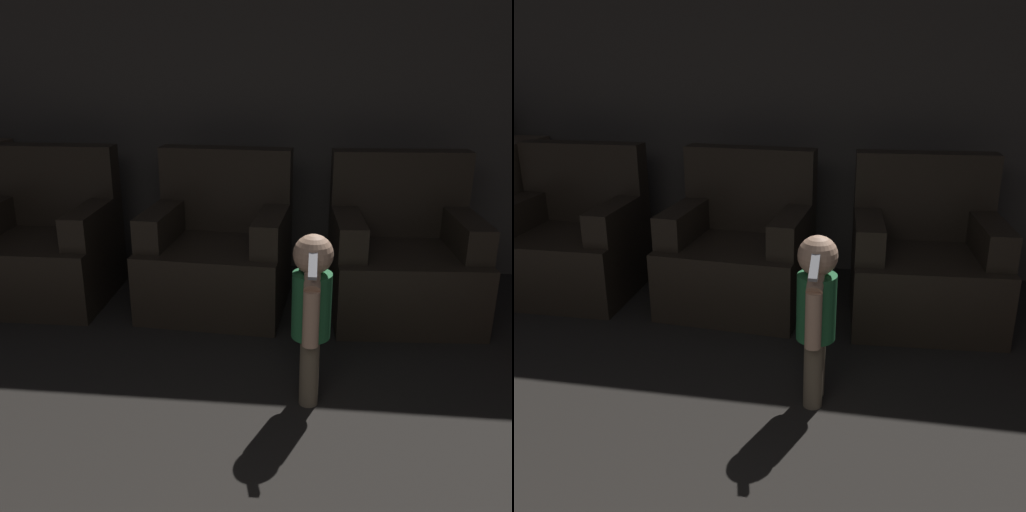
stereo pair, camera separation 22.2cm
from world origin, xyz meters
TOP-DOWN VIEW (x-y plane):
  - wall_back at (0.00, 4.50)m, footprint 8.40×0.05m
  - armchair_left at (-1.30, 3.77)m, footprint 0.85×0.77m
  - armchair_middle at (-0.16, 3.76)m, footprint 0.90×0.82m
  - armchair_right at (0.97, 3.76)m, footprint 0.89×0.82m
  - person_toddler at (0.43, 2.73)m, footprint 0.17×0.32m

SIDE VIEW (x-z plane):
  - armchair_left at x=-1.30m, z-range -0.15..0.81m
  - armchair_middle at x=-0.16m, z-range -0.15..0.81m
  - armchair_right at x=0.97m, z-range -0.15..0.81m
  - person_toddler at x=0.43m, z-range 0.07..0.87m
  - wall_back at x=0.00m, z-range 0.00..2.60m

